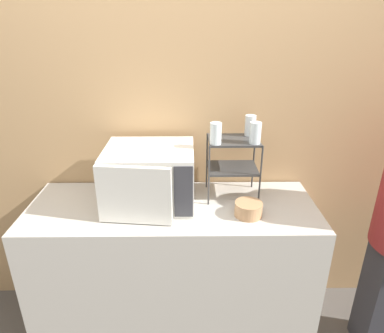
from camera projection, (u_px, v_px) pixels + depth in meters
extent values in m
cube|color=tan|center=(173.00, 125.00, 2.14)|extent=(8.00, 0.06, 2.60)
cube|color=#B7B2A8|center=(174.00, 269.00, 2.15)|extent=(1.66, 0.61, 0.92)
cube|color=silver|center=(150.00, 175.00, 1.96)|extent=(0.50, 0.41, 0.33)
cube|color=#B7B2A8|center=(136.00, 192.00, 1.77)|extent=(0.36, 0.01, 0.28)
cube|color=#333338|center=(183.00, 192.00, 1.77)|extent=(0.10, 0.01, 0.29)
cube|color=silver|center=(134.00, 196.00, 1.73)|extent=(0.39, 0.07, 0.32)
cylinder|color=#333333|center=(209.00, 176.00, 1.91)|extent=(0.01, 0.01, 0.36)
cylinder|color=#333333|center=(260.00, 176.00, 1.92)|extent=(0.01, 0.01, 0.36)
cylinder|color=#333333|center=(207.00, 161.00, 2.12)|extent=(0.01, 0.01, 0.36)
cylinder|color=#333333|center=(254.00, 161.00, 2.12)|extent=(0.01, 0.01, 0.36)
cube|color=#333333|center=(232.00, 168.00, 2.02)|extent=(0.29, 0.22, 0.01)
cube|color=#333333|center=(234.00, 140.00, 1.95)|extent=(0.29, 0.22, 0.01)
cylinder|color=silver|center=(216.00, 133.00, 1.85)|extent=(0.06, 0.06, 0.12)
cylinder|color=silver|center=(250.00, 125.00, 1.99)|extent=(0.06, 0.06, 0.12)
cylinder|color=silver|center=(255.00, 133.00, 1.86)|extent=(0.06, 0.06, 0.12)
cylinder|color=#AD7F56|center=(248.00, 215.00, 1.87)|extent=(0.08, 0.08, 0.01)
cylinder|color=#AD7F56|center=(248.00, 209.00, 1.86)|extent=(0.15, 0.15, 0.08)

